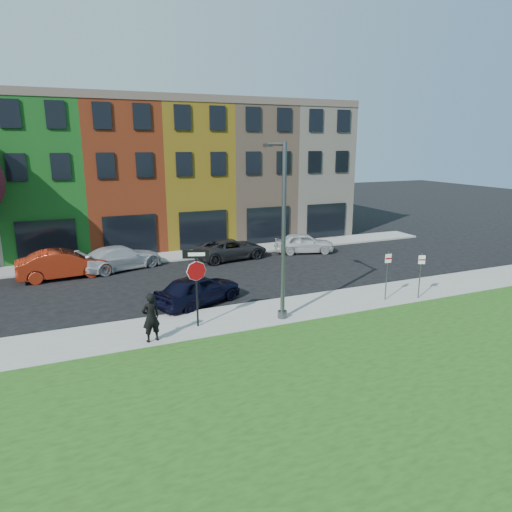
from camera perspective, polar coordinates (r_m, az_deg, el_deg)
name	(u,v)px	position (r m, az deg, el deg)	size (l,w,h in m)	color
ground	(323,337)	(18.30, 8.39, -9.93)	(120.00, 120.00, 0.00)	black
sidewalk_near	(327,304)	(21.63, 8.82, -5.97)	(40.00, 3.00, 0.12)	gray
sidewalk_far	(165,257)	(30.67, -11.29, -0.13)	(40.00, 2.40, 0.12)	gray
rowhouse_block	(151,175)	(36.04, -12.96, 9.80)	(30.00, 10.12, 10.00)	beige
stop_sign	(196,273)	(18.19, -7.46, -2.06)	(1.00, 0.38, 3.18)	black
man	(151,317)	(17.52, -13.00, -7.49)	(0.77, 0.59, 1.89)	black
sedan_near	(198,289)	(21.46, -7.23, -4.17)	(4.62, 3.35, 1.46)	black
parked_car_red	(63,264)	(27.67, -22.97, -0.92)	(4.96, 2.07, 1.60)	maroon
parked_car_silver	(121,258)	(28.42, -16.51, -0.19)	(5.30, 3.46, 1.43)	#B4B4B9
parked_car_dark	(231,249)	(29.73, -3.14, 0.88)	(5.05, 2.89, 1.33)	black
parked_car_white	(304,243)	(31.56, 6.04, 1.64)	(4.34, 2.72, 1.38)	silver
street_lamp	(282,232)	(18.83, 3.22, 3.02)	(0.57, 2.58, 7.29)	#4C4F52
parking_sign_a	(387,270)	(22.21, 16.08, -1.71)	(0.32, 0.10, 2.36)	#4C4F52
parking_sign_b	(421,270)	(22.99, 19.88, -1.69)	(0.30, 0.16, 2.21)	#4C4F52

